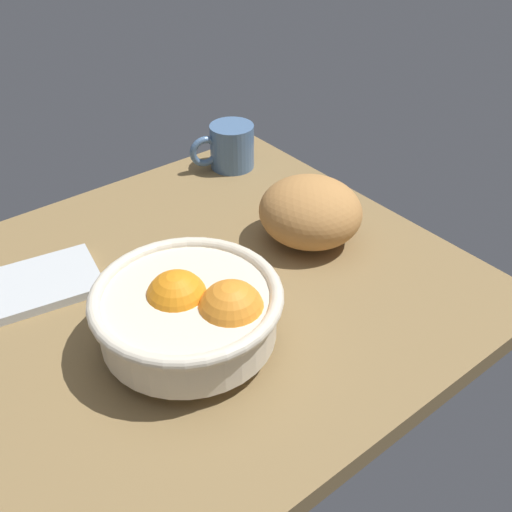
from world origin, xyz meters
The scene contains 5 objects.
ground_plane centered at (0.00, 0.00, -1.50)cm, with size 72.31×64.38×3.00cm, color olive.
fruit_bowl centered at (-5.31, -9.05, 5.36)cm, with size 22.17×22.17×10.18cm.
bread_loaf centered at (20.29, -1.42, 4.91)cm, with size 15.04×14.03×9.82cm, color #BC8145.
napkin_folded centered at (-15.12, 12.66, 0.62)cm, with size 14.50×11.02×1.23cm, color silver.
mug centered at (24.89, 24.38, 3.92)cm, with size 11.67×7.78×7.84cm.
Camera 1 is at (-31.14, -53.46, 50.96)cm, focal length 41.66 mm.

